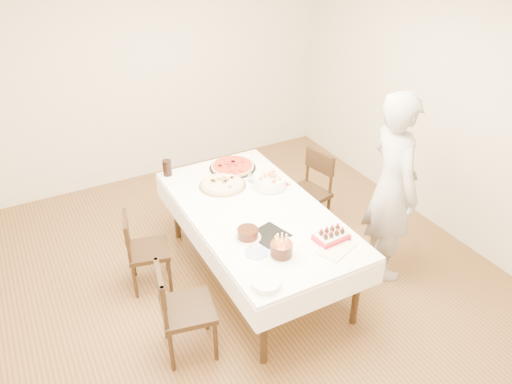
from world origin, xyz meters
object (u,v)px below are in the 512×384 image
pizza_pepperoni (233,166)px  cola_glass (167,168)px  pasta_bowl (270,182)px  chair_right_savory (306,194)px  taper_candle (263,178)px  pizza_white (222,185)px  chair_left_savory (149,250)px  chair_left_dessert (188,310)px  strawberry_box (331,236)px  layer_cake (248,234)px  dining_table (256,244)px  birthday_cake (281,245)px  person (392,188)px

pizza_pepperoni → cola_glass: cola_glass is taller
pasta_bowl → cola_glass: cola_glass is taller
chair_right_savory → taper_candle: taper_candle is taller
pizza_white → pizza_pepperoni: bearing=48.8°
chair_right_savory → taper_candle: size_ratio=3.18×
chair_left_savory → chair_left_dessert: chair_left_dessert is taller
cola_glass → strawberry_box: cola_glass is taller
chair_right_savory → pasta_bowl: chair_right_savory is taller
taper_candle → layer_cake: (-0.47, -0.59, -0.09)m
taper_candle → cola_glass: bearing=133.6°
chair_left_dessert → taper_candle: bearing=-132.8°
chair_left_dessert → cola_glass: size_ratio=5.25×
dining_table → chair_left_dessert: size_ratio=2.50×
pasta_bowl → birthday_cake: (-0.44, -0.95, 0.04)m
birthday_cake → dining_table: bearing=78.9°
chair_left_dessert → pasta_bowl: (1.20, 0.84, 0.38)m
pizza_white → cola_glass: 0.61m
person → cola_glass: bearing=61.4°
taper_candle → chair_left_dessert: bearing=-143.9°
chair_left_dessert → birthday_cake: 0.88m
pizza_pepperoni → cola_glass: (-0.63, 0.18, 0.06)m
birthday_cake → pasta_bowl: bearing=65.1°
cola_glass → chair_left_savory: bearing=-125.4°
person → cola_glass: 2.17m
chair_left_savory → chair_right_savory: bearing=-164.1°
dining_table → strawberry_box: (0.33, -0.68, 0.41)m
person → pizza_white: 1.58m
chair_left_dessert → taper_candle: size_ratio=3.07×
chair_left_savory → person: (2.05, -0.83, 0.52)m
pizza_pepperoni → pasta_bowl: (0.15, -0.51, 0.04)m
dining_table → birthday_cake: birthday_cake is taller
chair_right_savory → chair_left_savory: (-1.74, -0.07, -0.05)m
chair_left_savory → pizza_pepperoni: pizza_pepperoni is taller
person → taper_candle: bearing=65.2°
cola_glass → birthday_cake: 1.67m
pizza_white → taper_candle: 0.41m
pizza_white → layer_cake: bearing=-101.2°
dining_table → strawberry_box: 0.86m
strawberry_box → person: bearing=14.4°
chair_right_savory → pizza_white: 0.97m
taper_candle → pizza_pepperoni: bearing=95.5°
dining_table → person: size_ratio=1.18×
pizza_white → pasta_bowl: size_ratio=1.49×
pasta_bowl → taper_candle: bearing=-161.2°
dining_table → chair_right_savory: (0.83, 0.43, 0.07)m
pizza_pepperoni → taper_candle: size_ratio=1.71×
layer_cake → chair_right_savory: bearing=35.0°
taper_candle → cola_glass: size_ratio=1.71×
pizza_pepperoni → pasta_bowl: bearing=-73.3°
chair_left_savory → pizza_pepperoni: bearing=-144.0°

